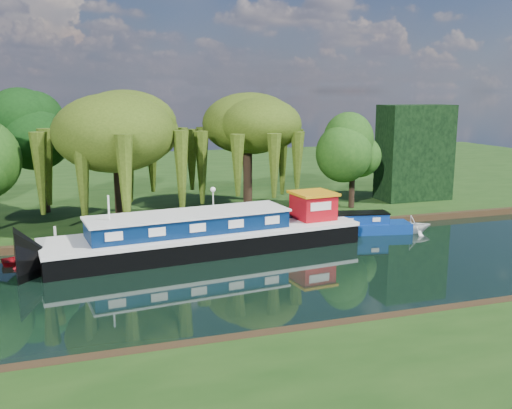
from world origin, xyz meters
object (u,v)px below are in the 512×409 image
object	(u,v)px
dutch_barge	(209,235)
white_cruiser	(413,233)
narrowboat	(333,226)
red_dinghy	(32,262)

from	to	relation	value
dutch_barge	white_cruiser	bearing A→B (deg)	-6.31
narrowboat	red_dinghy	size ratio (longest dim) A/B	3.42
white_cruiser	dutch_barge	bearing A→B (deg)	98.78
dutch_barge	white_cruiser	distance (m)	14.40
dutch_barge	narrowboat	world-z (taller)	dutch_barge
dutch_barge	red_dinghy	xyz separation A→B (m)	(-10.15, 0.80, -1.00)
narrowboat	white_cruiser	distance (m)	5.57
dutch_barge	narrowboat	bearing A→B (deg)	2.85
white_cruiser	red_dinghy	bearing A→B (deg)	96.92
dutch_barge	narrowboat	size ratio (longest dim) A/B	1.80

